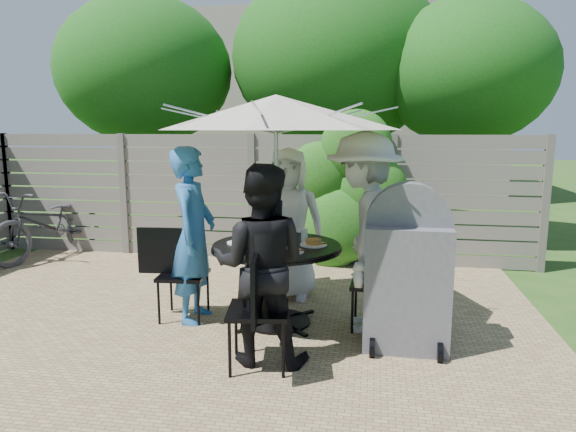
% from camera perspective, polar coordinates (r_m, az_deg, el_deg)
% --- Properties ---
extents(backyard_envelope, '(60.00, 60.00, 5.00)m').
position_cam_1_polar(backyard_envelope, '(14.62, 3.18, 12.38)').
color(backyard_envelope, '#2A4E18').
rests_on(backyard_envelope, ground).
extents(patio_table, '(1.28, 1.28, 0.81)m').
position_cam_1_polar(patio_table, '(5.04, -1.27, -5.90)').
color(patio_table, black).
rests_on(patio_table, ground).
extents(umbrella, '(2.38, 2.38, 2.23)m').
position_cam_1_polar(umbrella, '(4.85, -1.34, 11.43)').
color(umbrella, silver).
rests_on(umbrella, ground).
extents(chair_back, '(0.48, 0.66, 0.87)m').
position_cam_1_polar(chair_back, '(6.04, 0.16, -6.25)').
color(chair_back, black).
rests_on(chair_back, ground).
extents(person_back, '(0.86, 0.57, 1.72)m').
position_cam_1_polar(person_back, '(5.77, 0.00, -0.91)').
color(person_back, silver).
rests_on(person_back, ground).
extents(chair_left, '(0.70, 0.49, 0.95)m').
position_cam_1_polar(chair_left, '(5.35, -11.65, -8.31)').
color(chair_left, black).
rests_on(chair_left, ground).
extents(person_left, '(0.44, 0.65, 1.75)m').
position_cam_1_polar(person_left, '(5.15, -10.44, -2.15)').
color(person_left, '#2868B1').
rests_on(person_left, ground).
extents(chair_front, '(0.54, 0.75, 0.99)m').
position_cam_1_polar(chair_front, '(4.22, -3.33, -12.92)').
color(chair_front, black).
rests_on(chair_front, ground).
extents(person_front, '(0.82, 0.65, 1.65)m').
position_cam_1_polar(person_front, '(4.18, -3.07, -5.50)').
color(person_front, black).
rests_on(person_front, ground).
extents(chair_right, '(0.68, 0.46, 0.92)m').
position_cam_1_polar(chair_right, '(5.07, 9.74, -9.36)').
color(chair_right, black).
rests_on(chair_right, ground).
extents(person_right, '(0.75, 1.25, 1.90)m').
position_cam_1_polar(person_right, '(4.89, 8.37, -1.86)').
color(person_right, beige).
rests_on(person_right, ground).
extents(plate_back, '(0.26, 0.26, 0.06)m').
position_cam_1_polar(plate_back, '(5.32, -0.68, -2.05)').
color(plate_back, white).
rests_on(plate_back, patio_table).
extents(plate_left, '(0.26, 0.26, 0.06)m').
position_cam_1_polar(plate_left, '(5.04, -5.34, -2.76)').
color(plate_left, white).
rests_on(plate_left, patio_table).
extents(plate_front, '(0.26, 0.26, 0.06)m').
position_cam_1_polar(plate_front, '(4.62, -1.98, -3.85)').
color(plate_front, white).
rests_on(plate_front, patio_table).
extents(plate_right, '(0.26, 0.26, 0.06)m').
position_cam_1_polar(plate_right, '(4.93, 2.86, -3.01)').
color(plate_right, white).
rests_on(plate_right, patio_table).
extents(plate_extra, '(0.24, 0.24, 0.06)m').
position_cam_1_polar(plate_extra, '(4.65, 0.33, -3.75)').
color(plate_extra, white).
rests_on(plate_extra, patio_table).
extents(glass_back, '(0.07, 0.07, 0.14)m').
position_cam_1_polar(glass_back, '(5.23, -1.98, -1.75)').
color(glass_back, silver).
rests_on(glass_back, patio_table).
extents(glass_left, '(0.07, 0.07, 0.14)m').
position_cam_1_polar(glass_left, '(4.91, -4.48, -2.54)').
color(glass_left, silver).
rests_on(glass_left, patio_table).
extents(glass_front, '(0.07, 0.07, 0.14)m').
position_cam_1_polar(glass_front, '(4.69, -0.51, -3.07)').
color(glass_front, silver).
rests_on(glass_front, patio_table).
extents(glass_right, '(0.07, 0.07, 0.14)m').
position_cam_1_polar(glass_right, '(5.03, 1.83, -2.21)').
color(glass_right, silver).
rests_on(glass_right, patio_table).
extents(syrup_jug, '(0.09, 0.09, 0.16)m').
position_cam_1_polar(syrup_jug, '(5.02, -1.87, -2.13)').
color(syrup_jug, '#59280C').
rests_on(syrup_jug, patio_table).
extents(coffee_cup, '(0.08, 0.08, 0.12)m').
position_cam_1_polar(coffee_cup, '(5.16, 0.19, -2.01)').
color(coffee_cup, '#C6B293').
rests_on(coffee_cup, patio_table).
extents(bicycle, '(1.14, 2.10, 1.05)m').
position_cam_1_polar(bicycle, '(8.45, -24.99, -0.74)').
color(bicycle, '#333338').
rests_on(bicycle, ground).
extents(bbq_grill, '(0.73, 0.56, 1.47)m').
position_cam_1_polar(bbq_grill, '(4.61, 13.04, -6.29)').
color(bbq_grill, slate).
rests_on(bbq_grill, ground).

